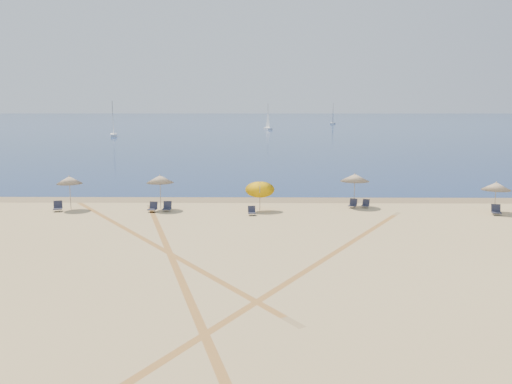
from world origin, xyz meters
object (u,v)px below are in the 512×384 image
umbrella_1 (69,180)px  umbrella_4 (355,178)px  umbrella_5 (496,186)px  sailboat_2 (268,122)px  chair_5 (252,211)px  chair_8 (496,210)px  chair_6 (353,204)px  chair_7 (366,204)px  chair_2 (58,207)px  chair_3 (153,207)px  sailboat_1 (333,118)px  chair_4 (167,207)px  umbrella_2 (160,179)px  sailboat_0 (113,126)px  umbrella_3 (260,186)px

umbrella_1 → umbrella_4: bearing=3.6°
umbrella_5 → sailboat_2: sailboat_2 is taller
chair_5 → chair_8: (17.20, 0.23, 0.05)m
chair_6 → chair_7: size_ratio=1.08×
chair_2 → chair_6: 21.77m
chair_6 → sailboat_2: 123.23m
chair_3 → sailboat_1: bearing=87.1°
chair_2 → chair_7: size_ratio=1.12×
chair_4 → chair_8: size_ratio=0.86×
sailboat_1 → chair_5: bearing=-83.5°
umbrella_4 → sailboat_1: 169.39m
umbrella_2 → sailboat_2: (9.37, 123.88, 0.11)m
chair_4 → sailboat_0: bearing=109.3°
sailboat_0 → umbrella_3: bearing=-85.6°
sailboat_0 → chair_2: bearing=-94.2°
chair_2 → chair_8: size_ratio=1.03×
umbrella_2 → chair_8: 24.12m
chair_5 → sailboat_2: 125.88m
umbrella_5 → chair_6: size_ratio=2.73×
chair_3 → chair_6: size_ratio=0.93×
umbrella_4 → chair_8: size_ratio=3.07×
umbrella_3 → chair_3: size_ratio=3.27×
umbrella_5 → sailboat_1: (11.10, 170.23, 0.54)m
chair_7 → chair_6: bearing=-153.9°
umbrella_4 → chair_2: umbrella_4 is taller
chair_8 → sailboat_2: bearing=109.2°
umbrella_3 → chair_2: umbrella_3 is taller
chair_4 → chair_8: (23.38, -1.02, 0.01)m
umbrella_1 → umbrella_4: (21.16, 1.33, 0.03)m
umbrella_5 → sailboat_0: 103.99m
sailboat_0 → umbrella_5: bearing=-77.0°
chair_8 → sailboat_0: (-52.31, 90.54, 2.25)m
chair_2 → chair_3: chair_2 is taller
sailboat_0 → sailboat_1: 102.63m
umbrella_4 → chair_7: size_ratio=3.34×
umbrella_2 → chair_4: bearing=-49.6°
umbrella_3 → chair_7: bearing=9.6°
chair_3 → chair_4: chair_4 is taller
chair_4 → chair_7: size_ratio=0.94×
umbrella_2 → chair_4: 2.16m
umbrella_3 → chair_2: 14.79m
umbrella_2 → chair_8: (23.98, -1.73, -1.94)m
sailboat_0 → sailboat_2: sailboat_0 is taller
sailboat_2 → chair_2: bearing=-113.4°
umbrella_2 → chair_5: bearing=-16.1°
chair_3 → sailboat_0: bearing=116.3°
umbrella_1 → chair_3: bearing=-6.8°
sailboat_0 → sailboat_2: 51.49m
chair_8 → sailboat_1: 171.43m
umbrella_5 → chair_2: umbrella_5 is taller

